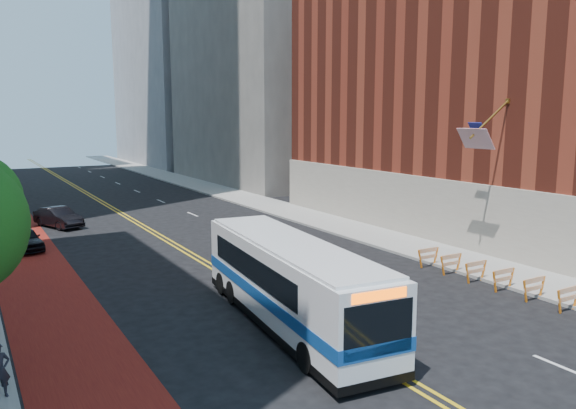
# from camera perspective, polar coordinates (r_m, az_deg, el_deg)

# --- Properties ---
(ground) EXTENTS (160.00, 160.00, 0.00)m
(ground) POSITION_cam_1_polar(r_m,az_deg,el_deg) (17.79, 11.65, -16.96)
(ground) COLOR black
(ground) RESTS_ON ground
(sidewalk_right) EXTENTS (4.00, 140.00, 0.15)m
(sidewalk_right) POSITION_cam_1_polar(r_m,az_deg,el_deg) (48.23, -1.67, -0.16)
(sidewalk_right) COLOR gray
(sidewalk_right) RESTS_ON ground
(bus_lane_paint) EXTENTS (3.60, 140.00, 0.01)m
(bus_lane_paint) POSITION_cam_1_polar(r_m,az_deg,el_deg) (42.56, -26.15, -2.41)
(bus_lane_paint) COLOR maroon
(bus_lane_paint) RESTS_ON ground
(center_line_inner) EXTENTS (0.14, 140.00, 0.01)m
(center_line_inner) POSITION_cam_1_polar(r_m,az_deg,el_deg) (43.79, -15.78, -1.52)
(center_line_inner) COLOR gold
(center_line_inner) RESTS_ON ground
(center_line_outer) EXTENTS (0.14, 140.00, 0.01)m
(center_line_outer) POSITION_cam_1_polar(r_m,az_deg,el_deg) (43.88, -15.33, -1.48)
(center_line_outer) COLOR gold
(center_line_outer) RESTS_ON ground
(lane_dashes) EXTENTS (0.14, 98.20, 0.01)m
(lane_dashes) POSITION_cam_1_polar(r_m,az_deg,el_deg) (52.74, -12.78, 0.34)
(lane_dashes) COLOR silver
(lane_dashes) RESTS_ON ground
(brick_building) EXTENTS (18.73, 36.00, 22.00)m
(brick_building) POSITION_cam_1_polar(r_m,az_deg,el_deg) (40.64, 24.24, 12.77)
(brick_building) COLOR maroon
(brick_building) RESTS_ON ground
(midrise_right_near) EXTENTS (18.00, 26.00, 40.00)m
(midrise_right_near) POSITION_cam_1_polar(r_m,az_deg,el_deg) (69.78, -0.90, 19.11)
(midrise_right_near) COLOR slate
(midrise_right_near) RESTS_ON ground
(construction_barriers) EXTENTS (1.42, 10.91, 1.00)m
(construction_barriers) POSITION_cam_1_polar(r_m,az_deg,el_deg) (26.45, 22.35, -7.17)
(construction_barriers) COLOR orange
(construction_barriers) RESTS_ON ground
(transit_bus) EXTENTS (3.77, 11.87, 3.21)m
(transit_bus) POSITION_cam_1_polar(r_m,az_deg,el_deg) (20.96, 0.10, -7.81)
(transit_bus) COLOR silver
(transit_bus) RESTS_ON ground
(car_a) EXTENTS (2.09, 4.08, 1.33)m
(car_a) POSITION_cam_1_polar(r_m,az_deg,el_deg) (36.11, -25.24, -3.17)
(car_a) COLOR black
(car_a) RESTS_ON ground
(car_b) EXTENTS (2.96, 4.54, 1.41)m
(car_b) POSITION_cam_1_polar(r_m,az_deg,el_deg) (42.48, -22.29, -1.21)
(car_b) COLOR black
(car_b) RESTS_ON ground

